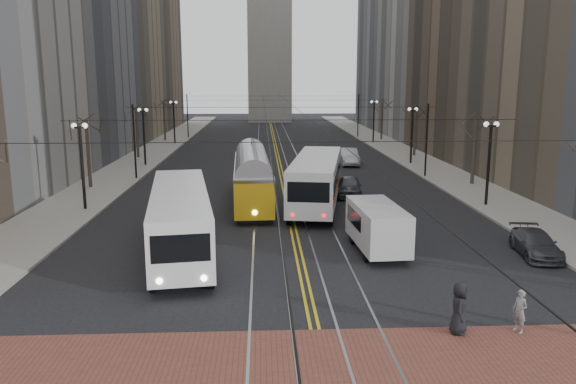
{
  "coord_description": "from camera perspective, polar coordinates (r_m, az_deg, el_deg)",
  "views": [
    {
      "loc": [
        -1.82,
        -19.31,
        8.61
      ],
      "look_at": [
        -0.49,
        8.79,
        3.0
      ],
      "focal_mm": 35.0,
      "sensor_mm": 36.0,
      "label": 1
    }
  ],
  "objects": [
    {
      "name": "cargo_van",
      "position": [
        28.86,
        9.04,
        -3.72
      ],
      "size": [
        2.43,
        5.58,
        2.42
      ],
      "primitive_type": "cube",
      "rotation": [
        0.0,
        0.0,
        0.06
      ],
      "color": "silver",
      "rests_on": "ground"
    },
    {
      "name": "streetcar_rails",
      "position": [
        64.91,
        -1.07,
        3.66
      ],
      "size": [
        4.8,
        130.0,
        0.02
      ],
      "primitive_type": "cube",
      "color": "gray",
      "rests_on": "ground"
    },
    {
      "name": "sedan_grey",
      "position": [
        42.57,
        6.26,
        0.57
      ],
      "size": [
        2.34,
        4.6,
        1.5
      ],
      "primitive_type": "imported",
      "rotation": [
        0.0,
        0.0,
        -0.13
      ],
      "color": "#424549",
      "rests_on": "ground"
    },
    {
      "name": "street_trees",
      "position": [
        54.9,
        -0.79,
        5.2
      ],
      "size": [
        31.68,
        53.28,
        5.6
      ],
      "color": "#382D23",
      "rests_on": "ground"
    },
    {
      "name": "building_right_far",
      "position": [
        109.39,
        12.33,
        17.01
      ],
      "size": [
        16.0,
        20.0,
        40.0
      ],
      "primitive_type": "cube",
      "color": "slate",
      "rests_on": "ground"
    },
    {
      "name": "rear_bus",
      "position": [
        38.81,
        2.91,
        1.02
      ],
      "size": [
        5.02,
        13.41,
        3.42
      ],
      "primitive_type": "cube",
      "rotation": [
        0.0,
        0.0,
        -0.17
      ],
      "color": "silver",
      "rests_on": "ground"
    },
    {
      "name": "crosswalk_band",
      "position": [
        17.66,
        3.73,
        -17.91
      ],
      "size": [
        25.0,
        6.0,
        0.01
      ],
      "primitive_type": "cube",
      "color": "brown",
      "rests_on": "ground"
    },
    {
      "name": "sidewalk_left",
      "position": [
        66.2,
        -14.19,
        3.53
      ],
      "size": [
        5.0,
        140.0,
        0.15
      ],
      "primitive_type": "cube",
      "color": "gray",
      "rests_on": "ground"
    },
    {
      "name": "trolley_wires",
      "position": [
        54.39,
        -0.78,
        6.18
      ],
      "size": [
        25.96,
        120.0,
        6.6
      ],
      "color": "black",
      "rests_on": "ground"
    },
    {
      "name": "sedan_silver",
      "position": [
        58.59,
        6.15,
        3.59
      ],
      "size": [
        1.81,
        5.07,
        1.67
      ],
      "primitive_type": "imported",
      "rotation": [
        0.0,
        0.0,
        -0.01
      ],
      "color": "#B5B8BD",
      "rests_on": "ground"
    },
    {
      "name": "pedestrian_b",
      "position": [
        21.39,
        22.49,
        -11.1
      ],
      "size": [
        0.57,
        0.66,
        1.53
      ],
      "primitive_type": "imported",
      "rotation": [
        0.0,
        0.0,
        5.14
      ],
      "color": "gray",
      "rests_on": "crosswalk_band"
    },
    {
      "name": "streetcar",
      "position": [
        39.72,
        -3.64,
        1.02
      ],
      "size": [
        2.91,
        13.26,
        3.11
      ],
      "primitive_type": "cube",
      "rotation": [
        0.0,
        0.0,
        0.03
      ],
      "color": "gold",
      "rests_on": "ground"
    },
    {
      "name": "ground",
      "position": [
        21.22,
        2.51,
        -12.67
      ],
      "size": [
        260.0,
        260.0,
        0.0
      ],
      "primitive_type": "plane",
      "color": "black",
      "rests_on": "ground"
    },
    {
      "name": "lamp_posts",
      "position": [
        48.45,
        -0.53,
        4.39
      ],
      "size": [
        27.6,
        57.2,
        5.6
      ],
      "color": "black",
      "rests_on": "ground"
    },
    {
      "name": "pedestrian_a",
      "position": [
        20.53,
        16.99,
        -11.21
      ],
      "size": [
        0.84,
        1.03,
        1.83
      ],
      "primitive_type": "imported",
      "rotation": [
        0.0,
        0.0,
        1.25
      ],
      "color": "black",
      "rests_on": "crosswalk_band"
    },
    {
      "name": "sedan_parked",
      "position": [
        30.68,
        23.85,
        -4.82
      ],
      "size": [
        2.28,
        4.43,
        1.23
      ],
      "primitive_type": "imported",
      "rotation": [
        0.0,
        0.0,
        -0.14
      ],
      "color": "#3C3F43",
      "rests_on": "ground"
    },
    {
      "name": "building_left_far",
      "position": [
        108.54,
        -15.99,
        16.89
      ],
      "size": [
        16.0,
        20.0,
        40.0
      ],
      "primitive_type": "cube",
      "color": "brown",
      "rests_on": "ground"
    },
    {
      "name": "transit_bus",
      "position": [
        28.79,
        -10.88,
        -2.98
      ],
      "size": [
        4.53,
        13.23,
        3.24
      ],
      "primitive_type": "cube",
      "rotation": [
        0.0,
        0.0,
        0.14
      ],
      "color": "silver",
      "rests_on": "ground"
    },
    {
      "name": "building_left_mid",
      "position": [
        69.98,
        -23.58,
        17.27
      ],
      "size": [
        16.0,
        20.0,
        34.0
      ],
      "primitive_type": "cube",
      "color": "slate",
      "rests_on": "ground"
    },
    {
      "name": "centre_lines",
      "position": [
        64.91,
        -1.07,
        3.66
      ],
      "size": [
        0.42,
        130.0,
        0.01
      ],
      "primitive_type": "cube",
      "color": "gold",
      "rests_on": "ground"
    },
    {
      "name": "building_right_mid",
      "position": [
        71.29,
        20.84,
        17.33
      ],
      "size": [
        16.0,
        20.0,
        34.0
      ],
      "primitive_type": "cube",
      "color": "brown",
      "rests_on": "ground"
    },
    {
      "name": "sidewalk_right",
      "position": [
        67.02,
        11.88,
        3.72
      ],
      "size": [
        5.0,
        140.0,
        0.15
      ],
      "primitive_type": "cube",
      "color": "gray",
      "rests_on": "ground"
    }
  ]
}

